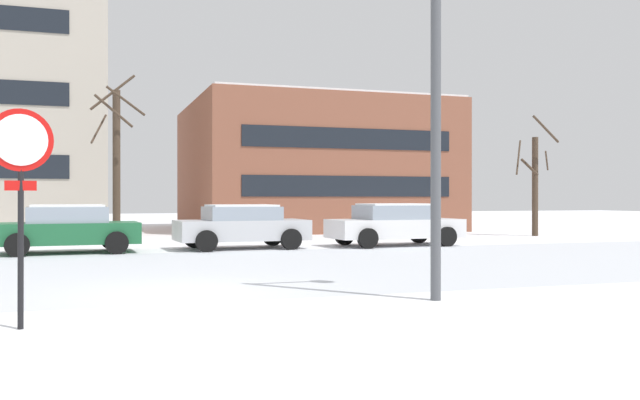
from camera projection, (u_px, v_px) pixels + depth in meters
The scene contains 10 objects.
ground_plane at pixel (180, 295), 11.22m from camera, with size 120.00×120.00×0.00m, color white.
road_surface at pixel (157, 271), 14.88m from camera, with size 80.00×9.72×0.00m.
stop_sign at pixel (21, 174), 8.32m from camera, with size 0.75×0.17×2.65m.
street_lamp at pixel (450, 65), 10.70m from camera, with size 1.57×0.36×6.02m.
parked_car_green at pixel (67, 228), 19.71m from camera, with size 4.00×2.23×1.38m.
parked_car_silver at pixel (242, 226), 21.39m from camera, with size 4.07×2.26×1.36m.
parked_car_white at pixel (395, 224), 22.73m from camera, with size 4.42×2.21×1.39m.
tree_far_right at pixel (116, 160), 23.35m from camera, with size 1.80×1.83×5.92m.
tree_far_mid at pixel (535, 181), 28.53m from camera, with size 1.71×1.72×4.90m.
building_far_right at pixel (310, 167), 35.56m from camera, with size 12.05×11.64×6.34m.
Camera 1 is at (-1.41, -11.36, 1.58)m, focal length 38.85 mm.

